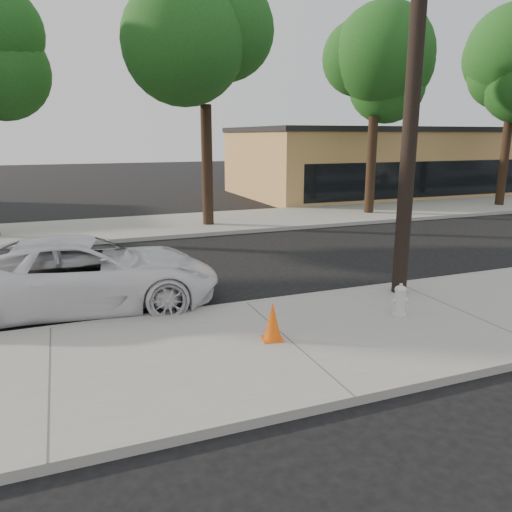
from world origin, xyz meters
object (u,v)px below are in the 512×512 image
Objects in this scene: utility_pole at (413,88)px; traffic_cone at (273,321)px; police_cruiser at (85,274)px; fire_hydrant at (400,301)px.

traffic_cone is at bearing -158.73° from utility_pole.
traffic_cone is (2.98, -3.38, -0.31)m from police_cruiser.
utility_pole is at bearing 21.27° from traffic_cone.
police_cruiser is at bearing 131.48° from traffic_cone.
utility_pole is at bearing 71.99° from fire_hydrant.
utility_pole reaches higher than traffic_cone.
utility_pole is 1.56× the size of police_cruiser.
utility_pole is 14.37× the size of fire_hydrant.
traffic_cone is (-2.90, -0.21, 0.04)m from fire_hydrant.
police_cruiser is (-6.86, 1.87, -3.90)m from utility_pole.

